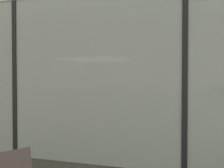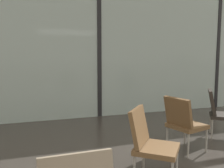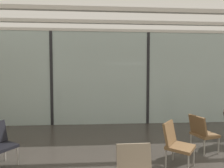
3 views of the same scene
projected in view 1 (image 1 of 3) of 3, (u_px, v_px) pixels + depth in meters
name	position (u px, v px, depth m)	size (l,w,h in m)	color
glass_curtain_wall	(16.00, 79.00, 5.08)	(14.00, 0.08, 3.36)	#A3B7B2
window_mullion_1	(16.00, 79.00, 5.08)	(0.10, 0.12, 3.36)	black
window_mullion_2	(185.00, 79.00, 4.13)	(0.10, 0.12, 3.36)	black
parked_airplane	(91.00, 70.00, 9.76)	(11.94, 4.15, 4.15)	silver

